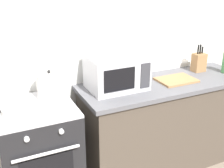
# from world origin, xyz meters

# --- Properties ---
(back_wall) EXTENTS (4.40, 0.10, 2.50)m
(back_wall) POSITION_xyz_m (0.30, 0.97, 1.25)
(back_wall) COLOR silver
(back_wall) RESTS_ON ground_plane
(lower_cabinet_right) EXTENTS (1.64, 0.56, 0.88)m
(lower_cabinet_right) POSITION_xyz_m (0.90, 0.62, 0.44)
(lower_cabinet_right) COLOR #4C4238
(lower_cabinet_right) RESTS_ON ground_plane
(countertop_right) EXTENTS (1.70, 0.60, 0.04)m
(countertop_right) POSITION_xyz_m (0.90, 0.62, 0.90)
(countertop_right) COLOR #59595E
(countertop_right) RESTS_ON lower_cabinet_right
(stove) EXTENTS (0.60, 0.64, 0.92)m
(stove) POSITION_xyz_m (-0.35, 0.60, 0.46)
(stove) COLOR black
(stove) RESTS_ON ground_plane
(stock_pot) EXTENTS (0.30, 0.22, 0.24)m
(stock_pot) POSITION_xyz_m (-0.19, 0.72, 1.03)
(stock_pot) COLOR silver
(stock_pot) RESTS_ON stove
(frying_pan) EXTENTS (0.47, 0.27, 0.05)m
(frying_pan) POSITION_xyz_m (-0.47, 0.56, 0.95)
(frying_pan) COLOR silver
(frying_pan) RESTS_ON stove
(microwave) EXTENTS (0.50, 0.37, 0.30)m
(microwave) POSITION_xyz_m (0.39, 0.68, 1.07)
(microwave) COLOR silver
(microwave) RESTS_ON countertop_right
(cutting_board) EXTENTS (0.36, 0.26, 0.02)m
(cutting_board) POSITION_xyz_m (0.99, 0.60, 0.93)
(cutting_board) COLOR #997047
(cutting_board) RESTS_ON countertop_right
(knife_block) EXTENTS (0.13, 0.10, 0.28)m
(knife_block) POSITION_xyz_m (1.38, 0.74, 1.02)
(knife_block) COLOR #997047
(knife_block) RESTS_ON countertop_right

